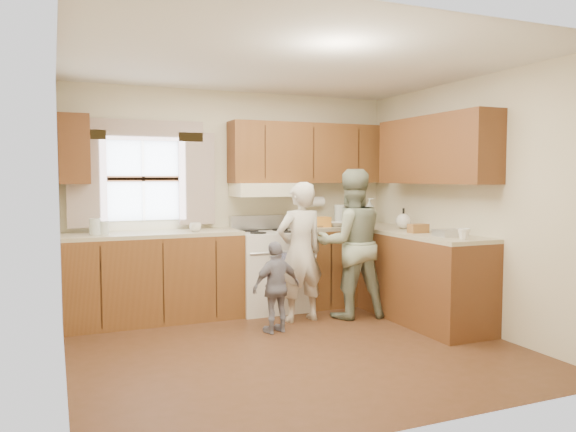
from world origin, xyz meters
name	(u,v)px	position (x,y,z in m)	size (l,w,h in m)	color
room	(295,208)	(0.00, 0.00, 1.25)	(3.80, 3.80, 3.80)	#472A16
kitchen_fixtures	(307,239)	(0.61, 1.08, 0.84)	(3.80, 2.25, 2.15)	#4C2610
stove	(269,269)	(0.30, 1.44, 0.47)	(0.76, 0.67, 1.07)	silver
woman_left	(300,252)	(0.43, 0.85, 0.73)	(0.54, 0.35, 1.47)	beige
woman_right	(351,244)	(1.00, 0.79, 0.80)	(0.78, 0.61, 1.60)	#234024
child	(276,287)	(0.03, 0.53, 0.45)	(0.53, 0.22, 0.90)	gray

